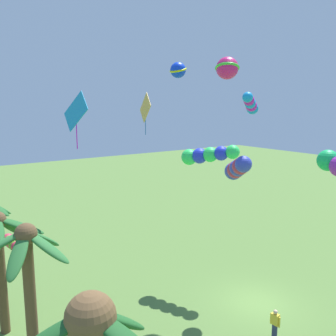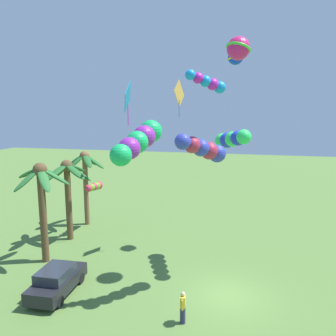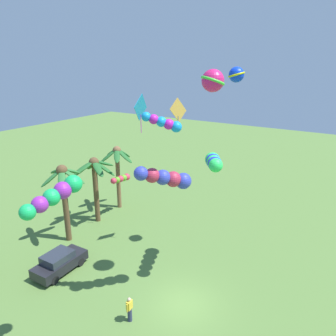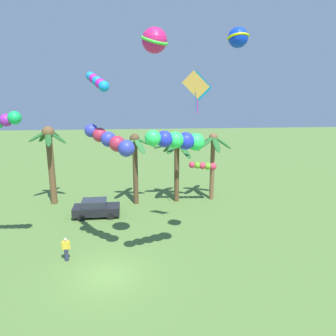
{
  "view_description": "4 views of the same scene",
  "coord_description": "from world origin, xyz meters",
  "px_view_note": "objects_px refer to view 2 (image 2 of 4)",
  "views": [
    {
      "loc": [
        -12.98,
        15.36,
        11.22
      ],
      "look_at": [
        3.4,
        3.86,
        7.76
      ],
      "focal_mm": 39.26,
      "sensor_mm": 36.0,
      "label": 1
    },
    {
      "loc": [
        -16.69,
        -0.6,
        9.91
      ],
      "look_at": [
        4.04,
        4.27,
        6.18
      ],
      "focal_mm": 35.35,
      "sensor_mm": 36.0,
      "label": 2
    },
    {
      "loc": [
        -14.35,
        -8.03,
        14.28
      ],
      "look_at": [
        2.73,
        2.86,
        7.66
      ],
      "focal_mm": 34.59,
      "sensor_mm": 36.0,
      "label": 3
    },
    {
      "loc": [
        2.3,
        -18.21,
        11.48
      ],
      "look_at": [
        3.83,
        2.66,
        5.9
      ],
      "focal_mm": 36.32,
      "sensor_mm": 36.0,
      "label": 4
    }
  ],
  "objects_px": {
    "palm_tree_0": "(42,190)",
    "kite_tube_6": "(203,149)",
    "kite_tube_3": "(139,141)",
    "kite_ball_8": "(236,57)",
    "spectator_0": "(183,307)",
    "kite_tube_4": "(231,139)",
    "kite_tube_7": "(94,187)",
    "palm_tree_3": "(85,170)",
    "kite_diamond_2": "(179,94)",
    "kite_ball_5": "(238,48)",
    "palm_tree_2": "(67,180)",
    "kite_tube_0": "(207,82)",
    "kite_diamond_1": "(128,98)",
    "parked_car_0": "(57,280)"
  },
  "relations": [
    {
      "from": "kite_ball_5",
      "to": "kite_ball_8",
      "type": "bearing_deg",
      "value": 3.91
    },
    {
      "from": "palm_tree_2",
      "to": "kite_tube_7",
      "type": "xyz_separation_m",
      "value": [
        2.38,
        -1.04,
        -1.01
      ]
    },
    {
      "from": "spectator_0",
      "to": "kite_tube_3",
      "type": "relative_size",
      "value": 0.55
    },
    {
      "from": "palm_tree_2",
      "to": "kite_tube_4",
      "type": "height_order",
      "value": "kite_tube_4"
    },
    {
      "from": "palm_tree_2",
      "to": "kite_diamond_2",
      "type": "height_order",
      "value": "kite_diamond_2"
    },
    {
      "from": "kite_tube_6",
      "to": "kite_ball_8",
      "type": "xyz_separation_m",
      "value": [
        6.93,
        -1.25,
        5.56
      ]
    },
    {
      "from": "kite_diamond_1",
      "to": "kite_ball_8",
      "type": "distance_m",
      "value": 8.07
    },
    {
      "from": "kite_diamond_2",
      "to": "kite_ball_5",
      "type": "distance_m",
      "value": 5.28
    },
    {
      "from": "kite_diamond_2",
      "to": "kite_tube_6",
      "type": "xyz_separation_m",
      "value": [
        -5.3,
        -2.35,
        -3.07
      ]
    },
    {
      "from": "kite_tube_3",
      "to": "kite_ball_8",
      "type": "xyz_separation_m",
      "value": [
        13.59,
        -2.54,
        4.58
      ]
    },
    {
      "from": "kite_tube_4",
      "to": "spectator_0",
      "type": "bearing_deg",
      "value": 166.52
    },
    {
      "from": "parked_car_0",
      "to": "kite_ball_5",
      "type": "distance_m",
      "value": 16.24
    },
    {
      "from": "kite_tube_6",
      "to": "kite_tube_3",
      "type": "bearing_deg",
      "value": 169.01
    },
    {
      "from": "kite_ball_5",
      "to": "kite_tube_6",
      "type": "xyz_separation_m",
      "value": [
        -2.56,
        1.55,
        -5.37
      ]
    },
    {
      "from": "kite_tube_3",
      "to": "palm_tree_3",
      "type": "bearing_deg",
      "value": 33.19
    },
    {
      "from": "kite_tube_4",
      "to": "kite_ball_8",
      "type": "relative_size",
      "value": 2.44
    },
    {
      "from": "palm_tree_2",
      "to": "kite_ball_5",
      "type": "distance_m",
      "value": 15.28
    },
    {
      "from": "kite_tube_6",
      "to": "palm_tree_0",
      "type": "bearing_deg",
      "value": 83.75
    },
    {
      "from": "kite_tube_0",
      "to": "kite_tube_3",
      "type": "relative_size",
      "value": 0.65
    },
    {
      "from": "palm_tree_3",
      "to": "kite_tube_7",
      "type": "bearing_deg",
      "value": -128.75
    },
    {
      "from": "spectator_0",
      "to": "kite_diamond_2",
      "type": "relative_size",
      "value": 0.64
    },
    {
      "from": "palm_tree_0",
      "to": "kite_tube_6",
      "type": "distance_m",
      "value": 11.0
    },
    {
      "from": "palm_tree_0",
      "to": "spectator_0",
      "type": "xyz_separation_m",
      "value": [
        -4.34,
        -10.08,
        -4.05
      ]
    },
    {
      "from": "kite_tube_0",
      "to": "kite_tube_6",
      "type": "height_order",
      "value": "kite_tube_0"
    },
    {
      "from": "kite_tube_3",
      "to": "kite_tube_0",
      "type": "bearing_deg",
      "value": -13.84
    },
    {
      "from": "palm_tree_2",
      "to": "kite_diamond_1",
      "type": "height_order",
      "value": "kite_diamond_1"
    },
    {
      "from": "kite_diamond_1",
      "to": "kite_tube_7",
      "type": "height_order",
      "value": "kite_diamond_1"
    },
    {
      "from": "kite_tube_6",
      "to": "kite_tube_7",
      "type": "distance_m",
      "value": 12.98
    },
    {
      "from": "kite_diamond_2",
      "to": "kite_tube_4",
      "type": "distance_m",
      "value": 4.86
    },
    {
      "from": "spectator_0",
      "to": "kite_diamond_2",
      "type": "xyz_separation_m",
      "value": [
        8.5,
        1.93,
        10.19
      ]
    },
    {
      "from": "palm_tree_0",
      "to": "kite_tube_6",
      "type": "relative_size",
      "value": 2.18
    },
    {
      "from": "kite_tube_0",
      "to": "palm_tree_0",
      "type": "bearing_deg",
      "value": 81.03
    },
    {
      "from": "palm_tree_2",
      "to": "parked_car_0",
      "type": "relative_size",
      "value": 1.58
    },
    {
      "from": "palm_tree_0",
      "to": "kite_tube_3",
      "type": "xyz_separation_m",
      "value": [
        -7.81,
        -9.2,
        4.06
      ]
    },
    {
      "from": "kite_diamond_1",
      "to": "kite_ball_5",
      "type": "distance_m",
      "value": 8.97
    },
    {
      "from": "kite_tube_0",
      "to": "kite_tube_4",
      "type": "distance_m",
      "value": 5.48
    },
    {
      "from": "palm_tree_3",
      "to": "kite_tube_7",
      "type": "height_order",
      "value": "palm_tree_3"
    },
    {
      "from": "palm_tree_3",
      "to": "kite_diamond_2",
      "type": "height_order",
      "value": "kite_diamond_2"
    },
    {
      "from": "palm_tree_3",
      "to": "kite_ball_5",
      "type": "relative_size",
      "value": 3.28
    },
    {
      "from": "kite_tube_7",
      "to": "palm_tree_2",
      "type": "bearing_deg",
      "value": 156.5
    },
    {
      "from": "palm_tree_3",
      "to": "kite_diamond_1",
      "type": "distance_m",
      "value": 8.04
    },
    {
      "from": "palm_tree_2",
      "to": "kite_tube_3",
      "type": "xyz_separation_m",
      "value": [
        -11.63,
        -9.58,
        4.19
      ]
    },
    {
      "from": "spectator_0",
      "to": "kite_tube_4",
      "type": "bearing_deg",
      "value": -13.48
    },
    {
      "from": "palm_tree_0",
      "to": "kite_diamond_2",
      "type": "height_order",
      "value": "kite_diamond_2"
    },
    {
      "from": "spectator_0",
      "to": "kite_tube_0",
      "type": "xyz_separation_m",
      "value": [
        2.65,
        -0.63,
        10.45
      ]
    },
    {
      "from": "kite_tube_7",
      "to": "kite_ball_8",
      "type": "height_order",
      "value": "kite_ball_8"
    },
    {
      "from": "kite_ball_5",
      "to": "kite_tube_4",
      "type": "bearing_deg",
      "value": 12.52
    },
    {
      "from": "palm_tree_2",
      "to": "spectator_0",
      "type": "distance_m",
      "value": 13.83
    },
    {
      "from": "kite_diamond_2",
      "to": "kite_tube_3",
      "type": "relative_size",
      "value": 0.86
    },
    {
      "from": "spectator_0",
      "to": "kite_ball_5",
      "type": "bearing_deg",
      "value": -18.82
    }
  ]
}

